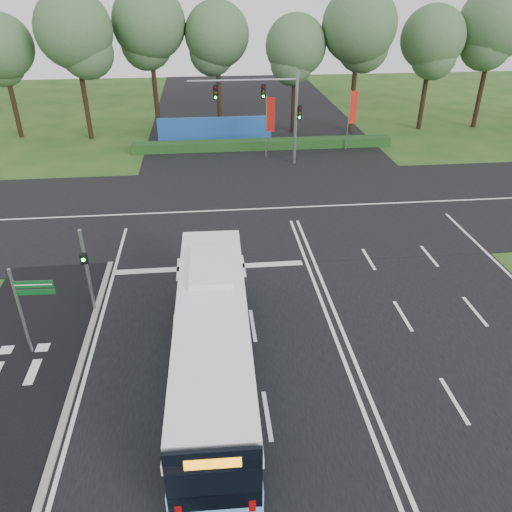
{
  "coord_description": "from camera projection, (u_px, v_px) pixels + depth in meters",
  "views": [
    {
      "loc": [
        -4.92,
        -16.91,
        13.06
      ],
      "look_at": [
        -2.95,
        2.0,
        2.29
      ],
      "focal_mm": 35.0,
      "sensor_mm": 36.0,
      "label": 1
    }
  ],
  "objects": [
    {
      "name": "traffic_light_gantry",
      "position": [
        273.0,
        104.0,
        36.98
      ],
      "size": [
        8.41,
        0.28,
        7.0
      ],
      "color": "gray",
      "rests_on": "ground"
    },
    {
      "name": "road_cross",
      "position": [
        286.0,
        208.0,
        31.89
      ],
      "size": [
        120.0,
        14.0,
        0.05
      ],
      "primitive_type": "cube",
      "color": "black",
      "rests_on": "ground"
    },
    {
      "name": "road_main",
      "position": [
        329.0,
        321.0,
        21.51
      ],
      "size": [
        20.0,
        120.0,
        0.04
      ],
      "primitive_type": "cube",
      "color": "black",
      "rests_on": "ground"
    },
    {
      "name": "city_bus",
      "position": [
        213.0,
        341.0,
        17.68
      ],
      "size": [
        2.8,
        12.03,
        3.44
      ],
      "rotation": [
        0.0,
        0.0,
        -0.02
      ],
      "color": "#6BACF8",
      "rests_on": "ground"
    },
    {
      "name": "bike_path",
      "position": [
        5.0,
        393.0,
        17.78
      ],
      "size": [
        5.0,
        18.0,
        0.06
      ],
      "primitive_type": "cube",
      "color": "black",
      "rests_on": "ground"
    },
    {
      "name": "eucalyptus_row",
      "position": [
        306.0,
        30.0,
        43.72
      ],
      "size": [
        55.21,
        9.86,
        12.88
      ],
      "color": "black",
      "rests_on": "ground"
    },
    {
      "name": "pedestrian_signal",
      "position": [
        87.0,
        269.0,
        21.14
      ],
      "size": [
        0.36,
        0.44,
        3.99
      ],
      "rotation": [
        0.0,
        0.0,
        0.25
      ],
      "color": "gray",
      "rests_on": "ground"
    },
    {
      "name": "banner_flag_mid",
      "position": [
        269.0,
        118.0,
        39.08
      ],
      "size": [
        0.68,
        0.34,
        4.94
      ],
      "rotation": [
        0.0,
        0.0,
        -0.43
      ],
      "color": "gray",
      "rests_on": "ground"
    },
    {
      "name": "ground",
      "position": [
        329.0,
        321.0,
        21.51
      ],
      "size": [
        120.0,
        120.0,
        0.0
      ],
      "primitive_type": "plane",
      "color": "#204717",
      "rests_on": "ground"
    },
    {
      "name": "blue_hoarding",
      "position": [
        215.0,
        130.0,
        43.99
      ],
      "size": [
        10.0,
        0.3,
        2.2
      ],
      "primitive_type": "cube",
      "color": "#1C499C",
      "rests_on": "ground"
    },
    {
      "name": "street_sign",
      "position": [
        27.0,
        301.0,
        18.56
      ],
      "size": [
        1.5,
        0.16,
        3.86
      ],
      "rotation": [
        0.0,
        0.0,
        -0.05
      ],
      "color": "gray",
      "rests_on": "ground"
    },
    {
      "name": "kerb_strip",
      "position": [
        74.0,
        388.0,
        17.98
      ],
      "size": [
        0.25,
        18.0,
        0.12
      ],
      "primitive_type": "cube",
      "color": "gray",
      "rests_on": "ground"
    },
    {
      "name": "hedge",
      "position": [
        263.0,
        144.0,
        42.53
      ],
      "size": [
        22.0,
        1.2,
        0.8
      ],
      "primitive_type": "cube",
      "color": "#153B15",
      "rests_on": "ground"
    },
    {
      "name": "banner_flag_right",
      "position": [
        352.0,
        111.0,
        41.14
      ],
      "size": [
        0.71,
        0.24,
        4.93
      ],
      "rotation": [
        0.0,
        0.0,
        0.27
      ],
      "color": "gray",
      "rests_on": "ground"
    }
  ]
}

